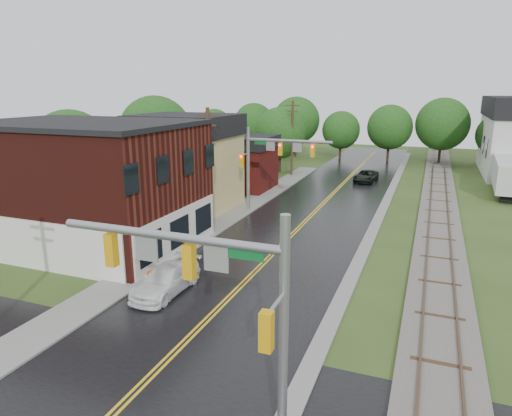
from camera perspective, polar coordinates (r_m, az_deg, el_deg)
The scene contains 20 objects.
main_road at distance 41.14m, azimuth 7.87°, elevation 0.01°, with size 10.00×90.00×0.02m, color black.
cross_road at distance 17.43m, azimuth -16.07°, elevation -22.32°, with size 60.00×9.00×0.02m, color black.
curb_right at distance 45.15m, azimuth 16.04°, elevation 0.89°, with size 0.80×70.00×0.12m, color gray.
sidewalk_left at distance 38.46m, azimuth -2.91°, elevation -0.90°, with size 2.40×50.00×0.12m, color gray.
brick_building at distance 32.63m, azimuth -20.51°, elevation 2.84°, with size 14.30×10.30×8.30m.
yellow_house at distance 40.75m, azimuth -8.59°, elevation 4.45°, with size 8.00×7.00×6.40m, color tan.
darkred_building at distance 48.42m, azimuth -2.25°, elevation 5.02°, with size 7.00×6.00×4.40m, color #3F0F0C.
railroad at distance 44.99m, azimuth 21.88°, elevation 0.48°, with size 3.20×80.00×0.30m.
traffic_signal_near at distance 13.25m, azimuth -5.37°, elevation -9.25°, with size 7.34×0.30×7.20m.
traffic_signal_far at distance 38.28m, azimuth 1.98°, elevation 6.64°, with size 7.34×0.43×7.20m.
utility_pole_b at distance 35.05m, azimuth -5.91°, elevation 5.41°, with size 1.80×0.28×9.00m.
utility_pole_c at distance 55.39m, azimuth 4.55°, elevation 8.84°, with size 1.80×0.28×9.00m.
tree_left_a at distance 42.42m, azimuth -22.02°, elevation 6.57°, with size 6.80×6.80×8.67m.
tree_left_b at distance 48.95m, azimuth -12.33°, elevation 8.96°, with size 7.60×7.60×9.69m.
tree_left_c at distance 54.09m, azimuth -3.98°, elevation 8.49°, with size 6.00×6.00×7.65m.
tree_left_e at distance 57.79m, azimuth 3.13°, elevation 9.20°, with size 6.40×6.40×8.16m.
suv_dark at distance 53.59m, azimuth 13.57°, elevation 3.88°, with size 2.17×4.70×1.31m, color black.
pickup_white at distance 24.44m, azimuth -11.17°, elevation -8.82°, with size 1.94×4.78×1.39m, color white.
semi_trailer at distance 52.32m, azimuth 28.88°, elevation 3.82°, with size 2.94×10.86×3.49m.
construction_barrel at distance 24.92m, azimuth -12.73°, elevation -8.87°, with size 0.59×0.59×1.05m, color #E9460A.
Camera 1 is at (8.96, -8.80, 10.33)m, focal length 32.00 mm.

